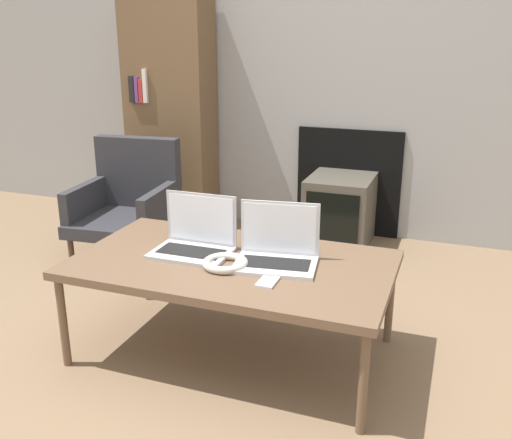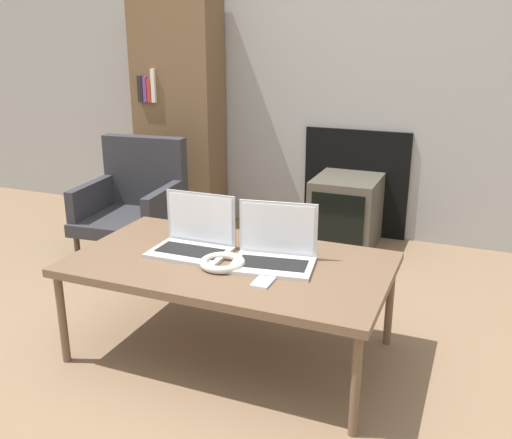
{
  "view_description": "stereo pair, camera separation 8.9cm",
  "coord_description": "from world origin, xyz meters",
  "px_view_note": "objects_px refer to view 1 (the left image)",
  "views": [
    {
      "loc": [
        0.89,
        -1.78,
        1.39
      ],
      "look_at": [
        0.0,
        0.63,
        0.55
      ],
      "focal_mm": 40.0,
      "sensor_mm": 36.0,
      "label": 1
    },
    {
      "loc": [
        0.97,
        -1.75,
        1.39
      ],
      "look_at": [
        0.0,
        0.63,
        0.55
      ],
      "focal_mm": 40.0,
      "sensor_mm": 36.0,
      "label": 2
    }
  ],
  "objects_px": {
    "phone": "(269,281)",
    "tv": "(340,211)",
    "laptop_right": "(277,250)",
    "laptop_left": "(195,239)",
    "armchair": "(130,198)",
    "headphones": "(226,263)"
  },
  "relations": [
    {
      "from": "laptop_right",
      "to": "armchair",
      "type": "distance_m",
      "value": 1.6
    },
    {
      "from": "laptop_left",
      "to": "laptop_right",
      "type": "distance_m",
      "value": 0.39
    },
    {
      "from": "laptop_left",
      "to": "tv",
      "type": "relative_size",
      "value": 0.72
    },
    {
      "from": "laptop_right",
      "to": "phone",
      "type": "distance_m",
      "value": 0.21
    },
    {
      "from": "laptop_right",
      "to": "laptop_left",
      "type": "bearing_deg",
      "value": 171.2
    },
    {
      "from": "armchair",
      "to": "laptop_right",
      "type": "bearing_deg",
      "value": -40.5
    },
    {
      "from": "headphones",
      "to": "tv",
      "type": "distance_m",
      "value": 1.65
    },
    {
      "from": "phone",
      "to": "tv",
      "type": "relative_size",
      "value": 0.27
    },
    {
      "from": "headphones",
      "to": "armchair",
      "type": "relative_size",
      "value": 0.26
    },
    {
      "from": "laptop_left",
      "to": "laptop_right",
      "type": "xyz_separation_m",
      "value": [
        0.39,
        -0.0,
        0.0
      ]
    },
    {
      "from": "phone",
      "to": "armchair",
      "type": "xyz_separation_m",
      "value": [
        -1.34,
        1.11,
        -0.1
      ]
    },
    {
      "from": "laptop_right",
      "to": "tv",
      "type": "bearing_deg",
      "value": 83.05
    },
    {
      "from": "laptop_left",
      "to": "tv",
      "type": "distance_m",
      "value": 1.57
    },
    {
      "from": "laptop_right",
      "to": "headphones",
      "type": "bearing_deg",
      "value": -156.54
    },
    {
      "from": "phone",
      "to": "laptop_right",
      "type": "bearing_deg",
      "value": 98.76
    },
    {
      "from": "tv",
      "to": "armchair",
      "type": "xyz_separation_m",
      "value": [
        -1.26,
        -0.6,
        0.12
      ]
    },
    {
      "from": "laptop_right",
      "to": "armchair",
      "type": "bearing_deg",
      "value": 136.48
    },
    {
      "from": "headphones",
      "to": "tv",
      "type": "relative_size",
      "value": 0.4
    },
    {
      "from": "laptop_right",
      "to": "phone",
      "type": "xyz_separation_m",
      "value": [
        0.03,
        -0.2,
        -0.05
      ]
    },
    {
      "from": "laptop_right",
      "to": "armchair",
      "type": "height_order",
      "value": "armchair"
    },
    {
      "from": "phone",
      "to": "armchair",
      "type": "relative_size",
      "value": 0.18
    },
    {
      "from": "tv",
      "to": "armchair",
      "type": "bearing_deg",
      "value": -154.69
    }
  ]
}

